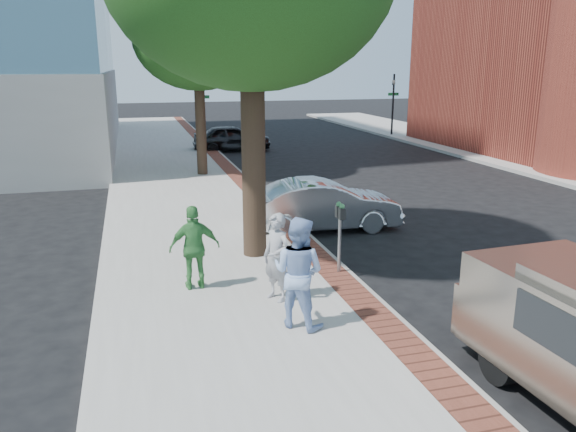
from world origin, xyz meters
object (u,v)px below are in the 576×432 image
object	(u,v)px
person_gray	(277,257)
person_green	(195,248)
person_officer	(298,272)
sedan_silver	(323,205)
parking_meter	(340,223)
bg_car	(232,138)

from	to	relation	value
person_gray	person_green	world-z (taller)	person_green
person_officer	sedan_silver	world-z (taller)	person_officer
parking_meter	bg_car	xyz separation A→B (m)	(1.06, 18.45, -0.53)
parking_meter	person_green	world-z (taller)	person_green
parking_meter	person_green	xyz separation A→B (m)	(-2.95, -0.08, -0.24)
parking_meter	sedan_silver	world-z (taller)	parking_meter
person_gray	person_green	distance (m)	1.66
person_gray	sedan_silver	xyz separation A→B (m)	(2.46, 4.54, -0.28)
person_officer	person_gray	bearing A→B (deg)	-41.87
parking_meter	person_gray	distance (m)	1.91
person_officer	bg_car	bearing A→B (deg)	-52.89
person_gray	bg_car	bearing A→B (deg)	142.43
sedan_silver	bg_car	xyz separation A→B (m)	(0.20, 14.94, -0.00)
person_green	bg_car	world-z (taller)	person_green
person_officer	person_green	world-z (taller)	person_officer
parking_meter	person_officer	distance (m)	2.62
sedan_silver	person_gray	bearing A→B (deg)	155.62
parking_meter	person_green	size ratio (longest dim) A/B	0.91
person_gray	sedan_silver	size ratio (longest dim) A/B	0.39
parking_meter	bg_car	world-z (taller)	parking_meter
parking_meter	person_gray	size ratio (longest dim) A/B	0.91
bg_car	sedan_silver	bearing A→B (deg)	-179.69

